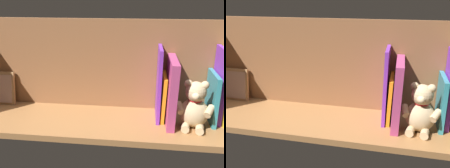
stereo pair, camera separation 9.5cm
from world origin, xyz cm
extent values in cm
cube|color=#9E6B3D|center=(0.00, 0.00, -1.10)|extent=(117.97, 29.56, 2.20)
cube|color=brown|center=(0.00, -12.53, 17.56)|extent=(117.97, 1.50, 35.12)
cube|color=purple|center=(-37.45, -4.88, 13.32)|extent=(1.42, 12.99, 26.65)
cube|color=teal|center=(-35.46, -3.88, 8.90)|extent=(1.49, 15.00, 17.79)
ellipsoid|color=#D1B284|center=(-28.60, 1.90, 5.10)|extent=(11.05, 10.22, 10.19)
sphere|color=#D1B284|center=(-28.60, 1.90, 12.82)|extent=(7.01, 7.01, 7.01)
sphere|color=#D1B284|center=(-31.19, 2.36, 15.45)|extent=(2.71, 2.71, 2.71)
sphere|color=#D1B284|center=(-26.01, 1.44, 15.45)|extent=(2.71, 2.71, 2.71)
sphere|color=beige|center=(-28.08, 4.83, 12.30)|extent=(2.71, 2.71, 2.71)
cylinder|color=#D1B284|center=(-33.15, 4.00, 6.88)|extent=(4.58, 5.53, 3.77)
cylinder|color=#D1B284|center=(-23.61, 2.31, 6.88)|extent=(3.22, 5.35, 3.77)
cylinder|color=#D1B284|center=(-30.10, 6.56, 1.35)|extent=(3.33, 4.24, 2.71)
cylinder|color=#D1B284|center=(-25.59, 5.76, 1.35)|extent=(3.33, 4.24, 2.71)
torus|color=red|center=(-28.60, 1.90, 10.03)|extent=(5.39, 5.39, 0.80)
cube|color=#B23F72|center=(-20.74, -1.73, 11.50)|extent=(3.03, 19.29, 23.03)
cube|color=orange|center=(-18.27, -4.58, 8.20)|extent=(1.69, 13.59, 16.43)
cube|color=purple|center=(-16.51, -4.31, 13.20)|extent=(1.20, 14.14, 26.41)
cube|color=#A87A4C|center=(47.33, -9.46, 6.76)|extent=(11.36, 3.42, 13.71)
cube|color=tan|center=(47.33, -8.74, 6.76)|extent=(9.54, 2.23, 11.41)
camera|label=1|loc=(-11.28, 89.62, 44.40)|focal=43.46mm
camera|label=2|loc=(-20.66, 87.94, 44.40)|focal=43.46mm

